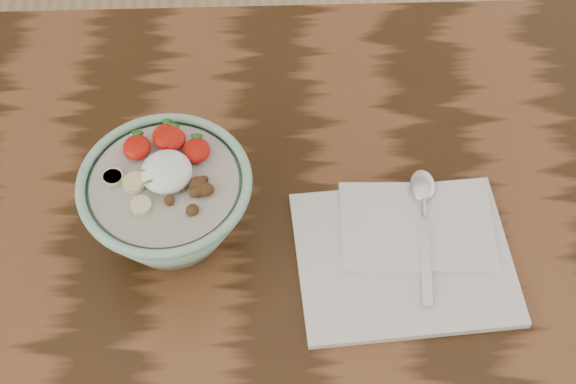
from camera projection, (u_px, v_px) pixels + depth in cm
name	position (u px, v px, depth cm)	size (l,w,h in cm)	color
table	(279.00, 307.00, 101.41)	(160.00, 90.00, 75.00)	#321D0C
breakfast_bowl	(169.00, 202.00, 91.36)	(19.47, 19.47, 13.17)	#89B898
napkin	(407.00, 251.00, 94.58)	(26.40, 21.95, 1.54)	white
spoon	(423.00, 203.00, 96.84)	(3.72, 18.75, 0.98)	silver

